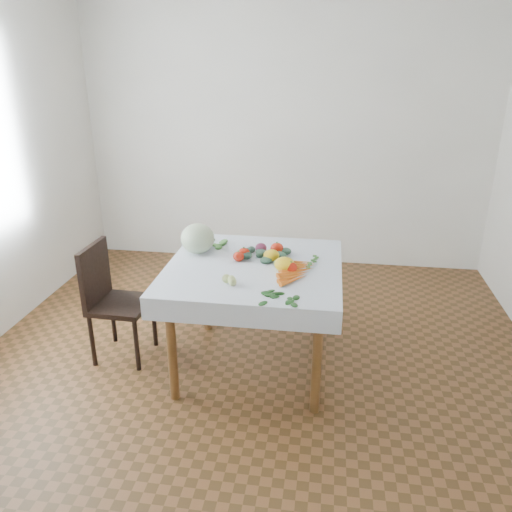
% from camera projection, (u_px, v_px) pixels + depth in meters
% --- Properties ---
extents(ground, '(4.00, 4.00, 0.00)m').
position_uv_depth(ground, '(254.00, 364.00, 3.52)').
color(ground, brown).
extents(back_wall, '(4.00, 0.04, 2.70)m').
position_uv_depth(back_wall, '(285.00, 131.00, 4.85)').
color(back_wall, white).
rests_on(back_wall, ground).
extents(table, '(1.00, 1.00, 0.75)m').
position_uv_depth(table, '(254.00, 280.00, 3.27)').
color(table, brown).
rests_on(table, ground).
extents(tablecloth, '(1.12, 1.12, 0.01)m').
position_uv_depth(tablecloth, '(254.00, 266.00, 3.24)').
color(tablecloth, white).
rests_on(tablecloth, table).
extents(chair, '(0.39, 0.39, 0.84)m').
position_uv_depth(chair, '(110.00, 294.00, 3.46)').
color(chair, black).
rests_on(chair, ground).
extents(cabbage, '(0.30, 0.30, 0.21)m').
position_uv_depth(cabbage, '(198.00, 239.00, 3.41)').
color(cabbage, '#AFC2A3').
rests_on(cabbage, tablecloth).
extents(tomato_a, '(0.12, 0.12, 0.08)m').
position_uv_depth(tomato_a, '(277.00, 248.00, 3.41)').
color(tomato_a, red).
rests_on(tomato_a, tablecloth).
extents(tomato_b, '(0.09, 0.09, 0.06)m').
position_uv_depth(tomato_b, '(239.00, 256.00, 3.29)').
color(tomato_b, red).
rests_on(tomato_b, tablecloth).
extents(tomato_c, '(0.11, 0.11, 0.07)m').
position_uv_depth(tomato_c, '(244.00, 253.00, 3.34)').
color(tomato_c, red).
rests_on(tomato_c, tablecloth).
extents(tomato_d, '(0.10, 0.10, 0.07)m').
position_uv_depth(tomato_d, '(291.00, 268.00, 3.11)').
color(tomato_d, red).
rests_on(tomato_d, tablecloth).
extents(heirloom_back, '(0.14, 0.14, 0.07)m').
position_uv_depth(heirloom_back, '(271.00, 255.00, 3.30)').
color(heirloom_back, yellow).
rests_on(heirloom_back, tablecloth).
extents(heirloom_front, '(0.16, 0.16, 0.09)m').
position_uv_depth(heirloom_front, '(284.00, 264.00, 3.13)').
color(heirloom_front, yellow).
rests_on(heirloom_front, tablecloth).
extents(onion_a, '(0.08, 0.08, 0.07)m').
position_uv_depth(onion_a, '(261.00, 248.00, 3.44)').
color(onion_a, '#4F1638').
rests_on(onion_a, tablecloth).
extents(onion_b, '(0.08, 0.08, 0.06)m').
position_uv_depth(onion_b, '(290.00, 267.00, 3.13)').
color(onion_b, '#4F1638').
rests_on(onion_b, tablecloth).
extents(tomatillo_cluster, '(0.08, 0.13, 0.05)m').
position_uv_depth(tomatillo_cluster, '(227.00, 282.00, 2.94)').
color(tomatillo_cluster, '#CBD77C').
rests_on(tomatillo_cluster, tablecloth).
extents(carrot_bunch, '(0.22, 0.41, 0.03)m').
position_uv_depth(carrot_bunch, '(296.00, 270.00, 3.12)').
color(carrot_bunch, orange).
rests_on(carrot_bunch, tablecloth).
extents(kale_bunch, '(0.28, 0.28, 0.04)m').
position_uv_depth(kale_bunch, '(268.00, 256.00, 3.32)').
color(kale_bunch, '#325243').
rests_on(kale_bunch, tablecloth).
extents(basil_bunch, '(0.23, 0.16, 0.01)m').
position_uv_depth(basil_bunch, '(277.00, 297.00, 2.79)').
color(basil_bunch, '#1B4D18').
rests_on(basil_bunch, tablecloth).
extents(dill_bunch, '(0.22, 0.17, 0.02)m').
position_uv_depth(dill_bunch, '(212.00, 244.00, 3.58)').
color(dill_bunch, '#4B873E').
rests_on(dill_bunch, tablecloth).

